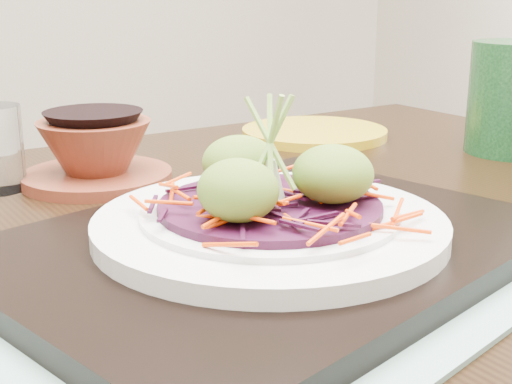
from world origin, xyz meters
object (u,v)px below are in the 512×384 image
white_plate (270,223)px  terracotta_bowl_set (96,155)px  yellow_plate (314,133)px  serving_tray (270,246)px  dining_table (212,345)px

white_plate → terracotta_bowl_set: 0.30m
yellow_plate → white_plate: bearing=-131.0°
terracotta_bowl_set → yellow_plate: terracotta_bowl_set is taller
serving_tray → white_plate: (0.00, 0.00, 0.02)m
serving_tray → terracotta_bowl_set: terracotta_bowl_set is taller
terracotta_bowl_set → serving_tray: bearing=-84.1°
white_plate → yellow_plate: 0.49m
dining_table → white_plate: (0.01, -0.08, 0.14)m
white_plate → yellow_plate: bearing=49.0°
serving_tray → yellow_plate: (0.32, 0.37, -0.01)m
terracotta_bowl_set → yellow_plate: size_ratio=0.82×
dining_table → serving_tray: serving_tray is taller
dining_table → serving_tray: 0.15m
white_plate → terracotta_bowl_set: size_ratio=1.62×
terracotta_bowl_set → dining_table: bearing=-84.6°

